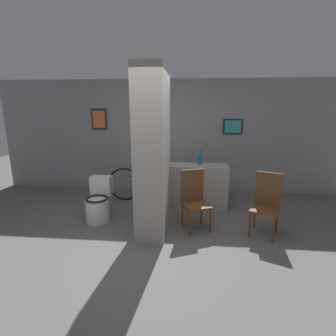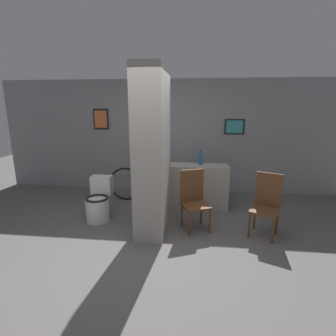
# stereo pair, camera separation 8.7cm
# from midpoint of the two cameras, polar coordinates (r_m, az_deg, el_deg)

# --- Properties ---
(ground_plane) EXTENTS (14.00, 14.00, 0.00)m
(ground_plane) POSITION_cam_midpoint_polar(r_m,az_deg,el_deg) (4.08, -3.54, -16.29)
(ground_plane) COLOR #5B5956
(wall_back) EXTENTS (8.00, 0.09, 2.60)m
(wall_back) POSITION_cam_midpoint_polar(r_m,az_deg,el_deg) (6.19, 0.47, 6.85)
(wall_back) COLOR gray
(wall_back) RESTS_ON ground_plane
(pillar_center) EXTENTS (0.47, 1.13, 2.60)m
(pillar_center) POSITION_cam_midpoint_polar(r_m,az_deg,el_deg) (4.17, -2.77, 3.47)
(pillar_center) COLOR gray
(pillar_center) RESTS_ON ground_plane
(counter_shelf) EXTENTS (1.16, 0.44, 0.88)m
(counter_shelf) POSITION_cam_midpoint_polar(r_m,az_deg,el_deg) (5.29, 7.13, -4.01)
(counter_shelf) COLOR gray
(counter_shelf) RESTS_ON ground_plane
(toilet) EXTENTS (0.42, 0.58, 0.76)m
(toilet) POSITION_cam_midpoint_polar(r_m,az_deg,el_deg) (4.90, -14.35, -7.35)
(toilet) COLOR silver
(toilet) RESTS_ON ground_plane
(chair_near_pillar) EXTENTS (0.53, 0.53, 0.99)m
(chair_near_pillar) POSITION_cam_midpoint_polar(r_m,az_deg,el_deg) (4.39, 6.25, -6.56)
(chair_near_pillar) COLOR brown
(chair_near_pillar) RESTS_ON ground_plane
(chair_by_doorway) EXTENTS (0.53, 0.53, 0.99)m
(chair_by_doorway) POSITION_cam_midpoint_polar(r_m,az_deg,el_deg) (4.46, 21.11, -7.11)
(chair_by_doorway) COLOR brown
(chair_by_doorway) RESTS_ON ground_plane
(bicycle) EXTENTS (1.65, 0.42, 0.78)m
(bicycle) POSITION_cam_midpoint_polar(r_m,az_deg,el_deg) (5.64, -4.23, -3.49)
(bicycle) COLOR black
(bicycle) RESTS_ON ground_plane
(bottle_tall) EXTENTS (0.08, 0.08, 0.30)m
(bottle_tall) POSITION_cam_midpoint_polar(r_m,az_deg,el_deg) (5.20, 7.62, 1.94)
(bottle_tall) COLOR #19598C
(bottle_tall) RESTS_ON counter_shelf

